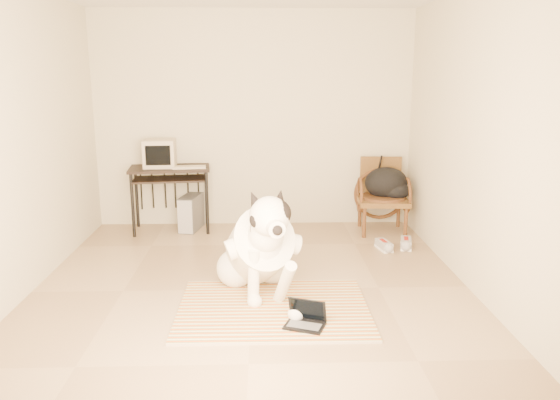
{
  "coord_description": "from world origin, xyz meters",
  "views": [
    {
      "loc": [
        0.1,
        -4.69,
        1.95
      ],
      "look_at": [
        0.26,
        -0.06,
        0.85
      ],
      "focal_mm": 35.0,
      "sensor_mm": 36.0,
      "label": 1
    }
  ],
  "objects_px": {
    "crt_monitor": "(160,153)",
    "backpack": "(388,184)",
    "laptop": "(306,319)",
    "dog": "(260,249)",
    "rattan_chair": "(382,195)",
    "pc_tower": "(191,213)",
    "computer_desk": "(170,176)"
  },
  "relations": [
    {
      "from": "backpack",
      "to": "computer_desk",
      "type": "bearing_deg",
      "value": 177.84
    },
    {
      "from": "rattan_chair",
      "to": "pc_tower",
      "type": "bearing_deg",
      "value": 176.69
    },
    {
      "from": "pc_tower",
      "to": "backpack",
      "type": "bearing_deg",
      "value": -3.38
    },
    {
      "from": "laptop",
      "to": "rattan_chair",
      "type": "bearing_deg",
      "value": 66.27
    },
    {
      "from": "computer_desk",
      "to": "crt_monitor",
      "type": "height_order",
      "value": "crt_monitor"
    },
    {
      "from": "dog",
      "to": "backpack",
      "type": "xyz_separation_m",
      "value": [
        1.57,
        1.93,
        0.18
      ]
    },
    {
      "from": "laptop",
      "to": "crt_monitor",
      "type": "relative_size",
      "value": 0.91
    },
    {
      "from": "computer_desk",
      "to": "pc_tower",
      "type": "height_order",
      "value": "computer_desk"
    },
    {
      "from": "pc_tower",
      "to": "rattan_chair",
      "type": "relative_size",
      "value": 0.55
    },
    {
      "from": "computer_desk",
      "to": "pc_tower",
      "type": "bearing_deg",
      "value": 10.38
    },
    {
      "from": "pc_tower",
      "to": "rattan_chair",
      "type": "distance_m",
      "value": 2.4
    },
    {
      "from": "pc_tower",
      "to": "dog",
      "type": "bearing_deg",
      "value": -67.13
    },
    {
      "from": "laptop",
      "to": "backpack",
      "type": "relative_size",
      "value": 0.66
    },
    {
      "from": "backpack",
      "to": "dog",
      "type": "bearing_deg",
      "value": -129.28
    },
    {
      "from": "computer_desk",
      "to": "crt_monitor",
      "type": "distance_m",
      "value": 0.31
    },
    {
      "from": "crt_monitor",
      "to": "backpack",
      "type": "distance_m",
      "value": 2.83
    },
    {
      "from": "dog",
      "to": "crt_monitor",
      "type": "xyz_separation_m",
      "value": [
        -1.22,
        2.06,
        0.56
      ]
    },
    {
      "from": "dog",
      "to": "laptop",
      "type": "height_order",
      "value": "dog"
    },
    {
      "from": "dog",
      "to": "rattan_chair",
      "type": "distance_m",
      "value": 2.45
    },
    {
      "from": "laptop",
      "to": "rattan_chair",
      "type": "xyz_separation_m",
      "value": [
        1.15,
        2.62,
        0.38
      ]
    },
    {
      "from": "rattan_chair",
      "to": "crt_monitor",
      "type": "bearing_deg",
      "value": 177.24
    },
    {
      "from": "laptop",
      "to": "crt_monitor",
      "type": "xyz_separation_m",
      "value": [
        -1.58,
        2.75,
        0.9
      ]
    },
    {
      "from": "laptop",
      "to": "rattan_chair",
      "type": "relative_size",
      "value": 0.39
    },
    {
      "from": "pc_tower",
      "to": "backpack",
      "type": "distance_m",
      "value": 2.48
    },
    {
      "from": "dog",
      "to": "crt_monitor",
      "type": "distance_m",
      "value": 2.46
    },
    {
      "from": "computer_desk",
      "to": "rattan_chair",
      "type": "bearing_deg",
      "value": -2.07
    },
    {
      "from": "crt_monitor",
      "to": "rattan_chair",
      "type": "distance_m",
      "value": 2.79
    },
    {
      "from": "dog",
      "to": "laptop",
      "type": "relative_size",
      "value": 3.86
    },
    {
      "from": "dog",
      "to": "rattan_chair",
      "type": "xyz_separation_m",
      "value": [
        1.51,
        1.93,
        0.04
      ]
    },
    {
      "from": "dog",
      "to": "rattan_chair",
      "type": "bearing_deg",
      "value": 51.96
    },
    {
      "from": "rattan_chair",
      "to": "backpack",
      "type": "distance_m",
      "value": 0.16
    },
    {
      "from": "laptop",
      "to": "crt_monitor",
      "type": "bearing_deg",
      "value": 119.89
    }
  ]
}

